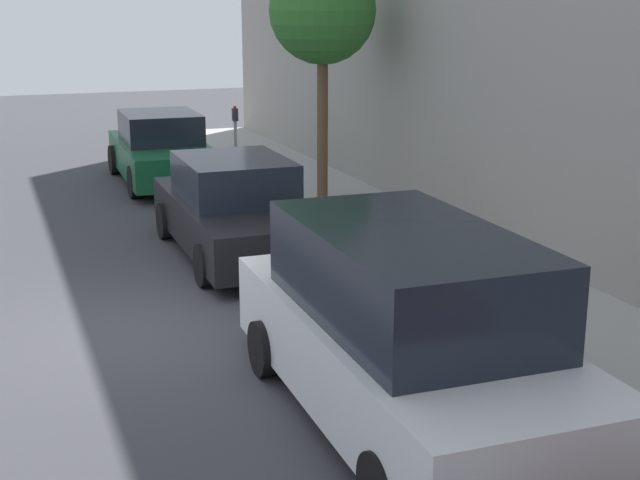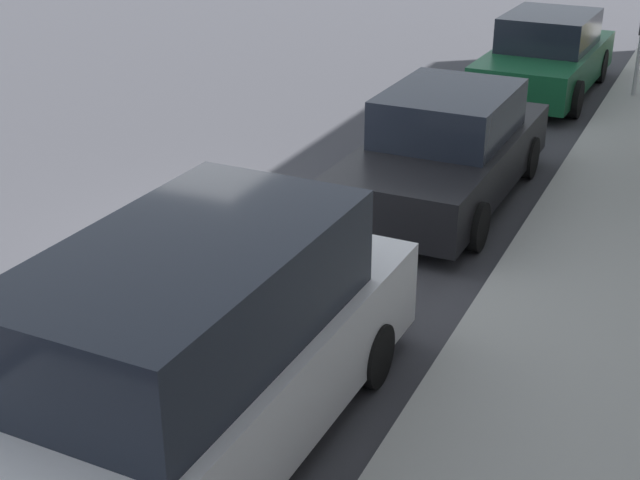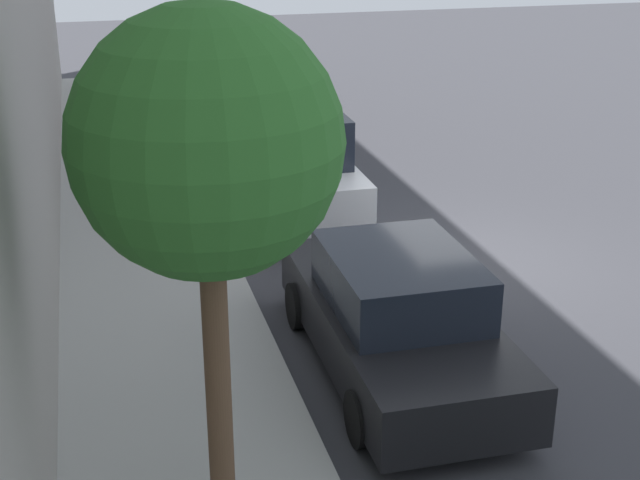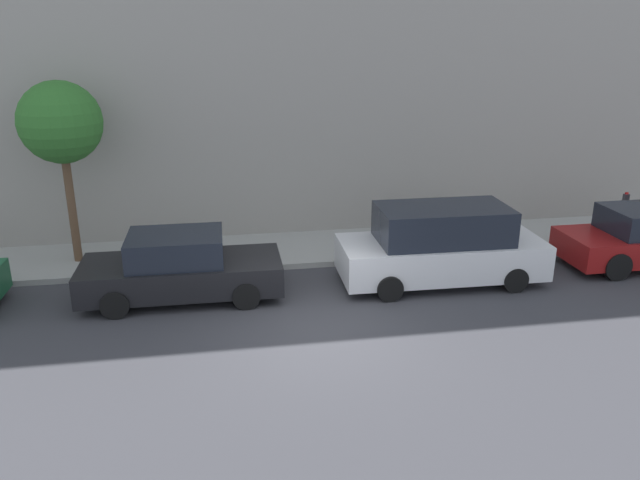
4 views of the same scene
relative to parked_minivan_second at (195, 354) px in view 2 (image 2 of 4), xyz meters
name	(u,v)px [view 2 (image 2 of 4)]	position (x,y,z in m)	size (l,w,h in m)	color
ground_plane	(197,250)	(-2.12, 3.31, -0.92)	(60.00, 60.00, 0.00)	#38383D
sidewalk	(602,328)	(2.70, 3.31, -0.85)	(2.62, 32.00, 0.15)	#9E9E99
parked_minivan_second	(195,354)	(0.00, 0.00, 0.00)	(2.02, 4.93, 1.90)	silver
parked_sedan_third	(445,150)	(0.09, 6.18, -0.20)	(1.92, 4.52, 1.54)	black
parked_sedan_fourth	(546,57)	(0.14, 12.38, -0.20)	(1.93, 4.55, 1.54)	#14512D
parking_meter_far	(640,48)	(1.83, 12.42, 0.12)	(0.11, 0.15, 1.46)	#ADADB2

